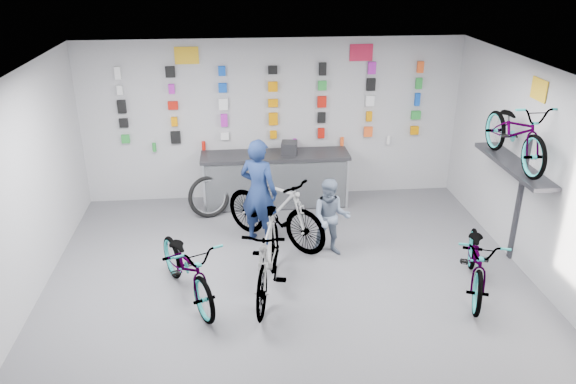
{
  "coord_description": "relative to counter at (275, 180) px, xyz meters",
  "views": [
    {
      "loc": [
        -0.7,
        -6.06,
        4.43
      ],
      "look_at": [
        0.03,
        1.4,
        1.17
      ],
      "focal_mm": 35.0,
      "sensor_mm": 36.0,
      "label": 1
    }
  ],
  "objects": [
    {
      "name": "floor",
      "position": [
        0.0,
        -3.54,
        -0.49
      ],
      "size": [
        8.0,
        8.0,
        0.0
      ],
      "primitive_type": "plane",
      "color": "#545359",
      "rests_on": "ground"
    },
    {
      "name": "ceiling",
      "position": [
        0.0,
        -3.54,
        2.51
      ],
      "size": [
        8.0,
        8.0,
        0.0
      ],
      "primitive_type": "plane",
      "rotation": [
        3.14,
        0.0,
        0.0
      ],
      "color": "white",
      "rests_on": "wall_back"
    },
    {
      "name": "wall_back",
      "position": [
        0.0,
        0.46,
        1.01
      ],
      "size": [
        7.0,
        0.0,
        7.0
      ],
      "primitive_type": "plane",
      "rotation": [
        1.57,
        0.0,
        0.0
      ],
      "color": "silver",
      "rests_on": "floor"
    },
    {
      "name": "wall_right",
      "position": [
        3.5,
        -3.54,
        1.01
      ],
      "size": [
        0.0,
        8.0,
        8.0
      ],
      "primitive_type": "plane",
      "rotation": [
        1.57,
        0.0,
        -1.57
      ],
      "color": "silver",
      "rests_on": "floor"
    },
    {
      "name": "counter",
      "position": [
        0.0,
        0.0,
        0.0
      ],
      "size": [
        2.7,
        0.66,
        1.0
      ],
      "color": "black",
      "rests_on": "floor"
    },
    {
      "name": "merch_wall",
      "position": [
        0.04,
        0.39,
        1.31
      ],
      "size": [
        5.56,
        0.08,
        1.56
      ],
      "color": "green",
      "rests_on": "wall_back"
    },
    {
      "name": "wall_bracket",
      "position": [
        3.33,
        -2.34,
        0.98
      ],
      "size": [
        0.39,
        1.9,
        2.0
      ],
      "color": "#333338",
      "rests_on": "wall_right"
    },
    {
      "name": "sign_left",
      "position": [
        -1.5,
        0.44,
        2.23
      ],
      "size": [
        0.42,
        0.02,
        0.3
      ],
      "primitive_type": "cube",
      "color": "gold",
      "rests_on": "wall_back"
    },
    {
      "name": "sign_right",
      "position": [
        1.6,
        0.44,
        2.23
      ],
      "size": [
        0.42,
        0.02,
        0.3
      ],
      "primitive_type": "cube",
      "color": "#C81C3E",
      "rests_on": "wall_back"
    },
    {
      "name": "sign_side",
      "position": [
        3.48,
        -2.34,
        2.16
      ],
      "size": [
        0.02,
        0.4,
        0.3
      ],
      "primitive_type": "cube",
      "color": "gold",
      "rests_on": "wall_right"
    },
    {
      "name": "bike_left",
      "position": [
        -1.42,
        -2.95,
        0.0
      ],
      "size": [
        1.36,
        1.97,
        0.98
      ],
      "primitive_type": "imported",
      "rotation": [
        0.0,
        0.0,
        0.42
      ],
      "color": "gray",
      "rests_on": "floor"
    },
    {
      "name": "bike_center",
      "position": [
        -0.32,
        -2.96,
        0.09
      ],
      "size": [
        0.93,
        2.01,
        1.16
      ],
      "primitive_type": "imported",
      "rotation": [
        0.0,
        0.0,
        -0.21
      ],
      "color": "gray",
      "rests_on": "floor"
    },
    {
      "name": "bike_right",
      "position": [
        2.57,
        -3.14,
        -0.0
      ],
      "size": [
        1.21,
        1.95,
        0.97
      ],
      "primitive_type": "imported",
      "rotation": [
        0.0,
        0.0,
        -0.34
      ],
      "color": "gray",
      "rests_on": "floor"
    },
    {
      "name": "bike_service",
      "position": [
        -0.12,
        -1.5,
        0.11
      ],
      "size": [
        1.83,
        1.78,
        1.2
      ],
      "primitive_type": "imported",
      "rotation": [
        0.0,
        0.0,
        0.81
      ],
      "color": "gray",
      "rests_on": "floor"
    },
    {
      "name": "bike_wall",
      "position": [
        3.25,
        -2.34,
        1.57
      ],
      "size": [
        0.63,
        1.8,
        0.95
      ],
      "primitive_type": "imported",
      "color": "gray",
      "rests_on": "wall_bracket"
    },
    {
      "name": "clerk",
      "position": [
        -0.37,
        -1.4,
        0.39
      ],
      "size": [
        0.76,
        0.69,
        1.75
      ],
      "primitive_type": "imported",
      "rotation": [
        0.0,
        0.0,
        2.6
      ],
      "color": "navy",
      "rests_on": "floor"
    },
    {
      "name": "customer",
      "position": [
        0.71,
        -1.95,
        0.14
      ],
      "size": [
        0.68,
        0.57,
        1.25
      ],
      "primitive_type": "imported",
      "rotation": [
        0.0,
        0.0,
        -0.16
      ],
      "color": "slate",
      "rests_on": "floor"
    },
    {
      "name": "spare_wheel",
      "position": [
        -1.22,
        -0.37,
        -0.12
      ],
      "size": [
        0.8,
        0.49,
        0.75
      ],
      "rotation": [
        0.0,
        0.0,
        0.32
      ],
      "color": "black",
      "rests_on": "floor"
    },
    {
      "name": "register",
      "position": [
        0.26,
        0.01,
        0.62
      ],
      "size": [
        0.33,
        0.34,
        0.22
      ],
      "primitive_type": "cube",
      "rotation": [
        0.0,
        0.0,
        -0.17
      ],
      "color": "black",
      "rests_on": "counter"
    }
  ]
}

